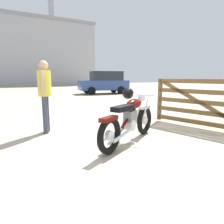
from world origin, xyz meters
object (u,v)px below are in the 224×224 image
(bystander, at_px, (45,89))
(white_estate_far, at_px, (104,82))
(vintage_motorcycle, at_px, (130,118))
(timber_gate, at_px, (213,102))

(bystander, distance_m, white_estate_far, 11.67)
(vintage_motorcycle, height_order, timber_gate, timber_gate)
(vintage_motorcycle, height_order, white_estate_far, white_estate_far)
(vintage_motorcycle, height_order, bystander, bystander)
(bystander, bearing_deg, white_estate_far, -101.38)
(vintage_motorcycle, distance_m, timber_gate, 2.25)
(timber_gate, bearing_deg, bystander, 48.77)
(timber_gate, distance_m, bystander, 3.99)
(vintage_motorcycle, bearing_deg, white_estate_far, 37.46)
(timber_gate, height_order, bystander, bystander)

